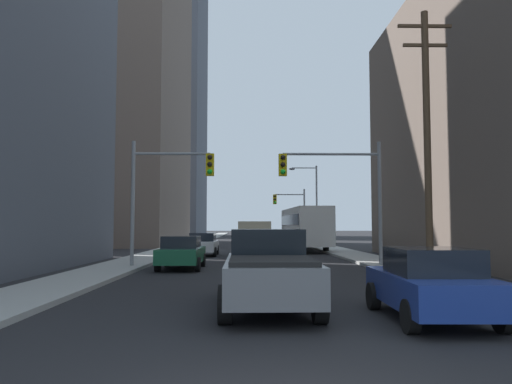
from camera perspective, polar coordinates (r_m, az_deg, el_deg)
The scene contains 15 objects.
sidewalk_left at distance 55.41m, azimuth -7.39°, elevation -5.82°, with size 2.52×160.00×0.15m, color #9E9E99.
sidewalk_right at distance 55.53m, azimuth 6.16°, elevation -5.83°, with size 2.52×160.00×0.15m, color #9E9E99.
city_bus at distance 40.83m, azimuth 5.58°, elevation -3.94°, with size 2.96×11.59×3.40m.
pickup_truck_grey at distance 12.17m, azimuth 1.42°, elevation -8.83°, with size 2.20×5.42×1.90m.
cargo_van_beige at distance 32.79m, azimuth -0.27°, elevation -5.10°, with size 2.16×5.23×2.26m.
sedan_blue at distance 11.35m, azimuth 19.21°, elevation -9.80°, with size 1.95×4.25×1.52m.
sedan_green at distance 23.42m, azimuth -8.46°, elevation -6.81°, with size 1.95×4.23×1.52m.
sedan_white at distance 33.78m, azimuth -6.04°, elevation -5.92°, with size 1.95×4.25×1.52m.
traffic_signal_near_left at distance 23.96m, azimuth -9.94°, elevation 1.12°, with size 3.90×0.44×6.00m.
traffic_signal_near_right at distance 24.06m, azimuth 9.00°, elevation 1.20°, with size 4.90×0.44×6.00m.
traffic_signal_far_right at distance 54.65m, azimuth 3.99°, elevation -1.73°, with size 3.50×0.44×6.00m.
utility_pole_right at distance 21.38m, azimuth 18.89°, elevation 6.19°, with size 2.20×0.28×10.72m.
street_lamp_right at distance 46.06m, azimuth 6.39°, elevation -0.65°, with size 2.62×0.32×7.50m.
building_left_mid_office at distance 60.81m, azimuth -20.59°, elevation 10.26°, with size 24.82×23.78×33.16m, color #66564C.
building_left_far_tower at distance 103.42m, azimuth -11.21°, elevation 10.51°, with size 18.31×23.44×55.11m, color #4C515B.
Camera 1 is at (-0.52, -5.05, 1.98)m, focal length 35.16 mm.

